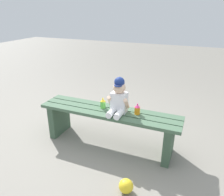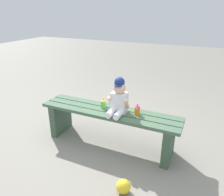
% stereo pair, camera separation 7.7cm
% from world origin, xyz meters
% --- Properties ---
extents(ground_plane, '(16.00, 16.00, 0.00)m').
position_xyz_m(ground_plane, '(0.00, 0.00, 0.00)').
color(ground_plane, gray).
extents(park_bench, '(1.63, 0.35, 0.45)m').
position_xyz_m(park_bench, '(0.00, 0.00, 0.31)').
color(park_bench, '#47664C').
rests_on(park_bench, ground_plane).
extents(child_figure, '(0.23, 0.27, 0.40)m').
position_xyz_m(child_figure, '(0.12, -0.01, 0.63)').
color(child_figure, white).
rests_on(child_figure, park_bench).
extents(sippy_cup_left, '(0.06, 0.06, 0.12)m').
position_xyz_m(sippy_cup_left, '(-0.09, 0.03, 0.51)').
color(sippy_cup_left, '#66CC4C').
rests_on(sippy_cup_left, park_bench).
extents(sippy_cup_right, '(0.06, 0.06, 0.12)m').
position_xyz_m(sippy_cup_right, '(0.32, 0.03, 0.51)').
color(sippy_cup_right, orange).
rests_on(sippy_cup_right, park_bench).
extents(toy_ball, '(0.13, 0.13, 0.13)m').
position_xyz_m(toy_ball, '(0.44, -0.63, 0.07)').
color(toy_ball, yellow).
rests_on(toy_ball, ground_plane).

